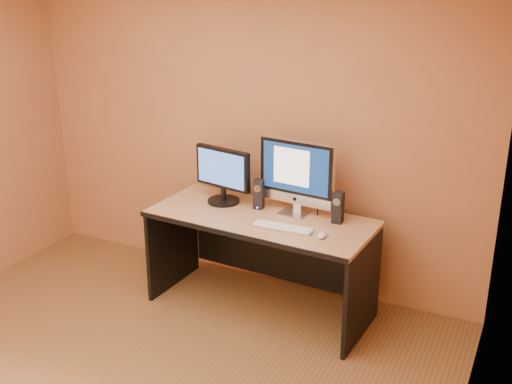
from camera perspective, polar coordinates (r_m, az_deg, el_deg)
walls at (r=3.69m, az=-14.46°, el=-1.94°), size 4.00×4.00×2.60m
desk at (r=5.03m, az=0.41°, el=-6.36°), size 1.76×0.85×0.79m
imac at (r=4.82m, az=3.46°, el=1.28°), size 0.63×0.28×0.59m
second_monitor at (r=5.08m, az=-2.94°, el=1.46°), size 0.55×0.35×0.45m
speaker_left at (r=4.99m, az=0.25°, el=-0.19°), size 0.08×0.09×0.24m
speaker_right at (r=4.76m, az=7.31°, el=-1.40°), size 0.07×0.08×0.24m
keyboard at (r=4.66m, az=2.35°, el=-3.15°), size 0.46×0.14×0.02m
mouse at (r=4.54m, az=5.89°, el=-3.81°), size 0.07×0.12×0.04m
cable_a at (r=5.02m, az=5.51°, el=-1.55°), size 0.08×0.23×0.01m
cable_b at (r=5.05m, az=3.74°, el=-1.35°), size 0.08×0.18×0.01m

